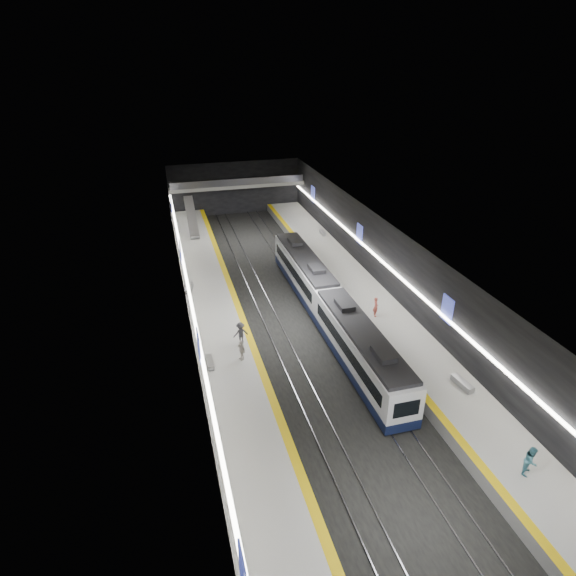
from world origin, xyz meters
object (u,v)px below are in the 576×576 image
object	(u,v)px
bench_left_far	(189,288)
escalator	(191,217)
bench_right_far	(323,233)
passenger_left_b	(241,333)
passenger_right_a	(376,307)
passenger_right_b	(531,461)
bench_left_near	(210,362)
bench_right_near	(462,384)
train	(329,304)
passenger_left_a	(241,350)

from	to	relation	value
bench_left_far	escalator	bearing A→B (deg)	95.70
bench_right_far	passenger_left_b	bearing A→B (deg)	-119.64
bench_right_far	passenger_right_a	world-z (taller)	passenger_right_a
passenger_right_b	bench_left_far	bearing A→B (deg)	86.00
bench_left_near	passenger_right_a	bearing A→B (deg)	13.40
bench_left_far	bench_left_near	bearing A→B (deg)	-76.17
bench_right_near	passenger_right_a	distance (m)	11.42
escalator	passenger_left_b	bearing A→B (deg)	-87.33
escalator	passenger_right_b	world-z (taller)	escalator
bench_right_far	escalator	bearing A→B (deg)	163.53
escalator	passenger_right_a	bearing A→B (deg)	-63.08
bench_left_near	bench_right_far	bearing A→B (deg)	54.91
passenger_right_b	passenger_left_b	size ratio (longest dim) A/B	1.01
bench_right_near	bench_right_far	xyz separation A→B (m)	(0.55, 33.05, -0.03)
bench_left_far	bench_right_far	world-z (taller)	bench_left_far
bench_left_far	bench_right_near	distance (m)	27.78
bench_left_near	bench_right_far	size ratio (longest dim) A/B	1.05
escalator	passenger_left_b	world-z (taller)	escalator
train	bench_left_near	xyz separation A→B (m)	(-11.58, -4.85, -0.98)
train	passenger_right_a	bearing A→B (deg)	-16.20
train	passenger_left_b	distance (m)	8.98
bench_left_near	bench_right_near	size ratio (longest dim) A/B	0.91
bench_left_far	passenger_left_a	bearing A→B (deg)	-65.47
passenger_right_a	escalator	bearing A→B (deg)	36.44
train	passenger_right_b	bearing A→B (deg)	-76.13
passenger_right_a	passenger_left_a	bearing A→B (deg)	114.61
passenger_right_a	passenger_left_b	distance (m)	12.88
escalator	passenger_right_b	xyz separation A→B (m)	(15.08, -47.27, -0.92)
bench_right_near	passenger_left_b	world-z (taller)	passenger_left_b
bench_left_far	passenger_right_a	xyz separation A→B (m)	(16.18, -9.90, 0.70)
train	passenger_left_a	world-z (taller)	train
train	passenger_right_b	world-z (taller)	train
bench_left_far	passenger_right_a	world-z (taller)	passenger_right_a
passenger_right_a	passenger_right_b	world-z (taller)	passenger_right_b
bench_left_far	passenger_left_a	size ratio (longest dim) A/B	1.15
bench_left_near	passenger_left_b	distance (m)	3.88
bench_left_near	passenger_left_a	xyz separation A→B (m)	(2.56, 0.08, 0.65)
passenger_right_b	passenger_left_a	world-z (taller)	passenger_right_b
train	escalator	xyz separation A→B (m)	(-10.00, 26.71, 0.70)
bench_right_near	escalator	bearing A→B (deg)	105.13
escalator	bench_left_near	size ratio (longest dim) A/B	4.42
bench_right_near	passenger_left_a	size ratio (longest dim) A/B	1.14
passenger_left_a	train	bearing A→B (deg)	96.33
bench_right_far	passenger_left_a	size ratio (longest dim) A/B	0.99
bench_left_far	bench_right_far	size ratio (longest dim) A/B	1.16
passenger_left_a	bench_right_near	bearing A→B (deg)	41.34
passenger_right_b	bench_right_near	bearing A→B (deg)	49.15
passenger_left_b	bench_left_near	bearing A→B (deg)	30.95
bench_right_near	bench_right_far	distance (m)	33.06
bench_right_near	passenger_left_b	bearing A→B (deg)	138.48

